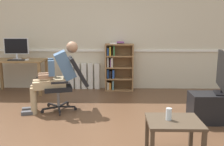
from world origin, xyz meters
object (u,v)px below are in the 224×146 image
Objects in this scene: bookshelf at (117,67)px; radiator at (81,76)px; office_chair at (67,81)px; tv_stand at (220,108)px; imac_monitor at (16,47)px; coffee_table at (174,126)px; drinking_glass at (169,114)px; person_seated at (56,74)px; computer_mouse at (27,60)px; tv_screen at (223,72)px; keyboard at (17,60)px; computer_desk at (19,65)px.

radiator is (-0.87, 0.10, -0.24)m from bookshelf.
office_chair is at bearing -121.89° from bookshelf.
imac_monitor is at bearing 155.46° from tv_stand.
coffee_table is at bearing 27.26° from office_chair.
drinking_glass is (2.83, -2.82, -0.53)m from imac_monitor.
coffee_table is (1.71, -1.56, -0.29)m from person_seated.
tv_screen reaches higher than computer_mouse.
person_seated reaches higher than office_chair.
keyboard is at bearing 137.14° from coffee_table.
coffee_table is at bearing -7.53° from drinking_glass.
computer_mouse reaches higher than tv_stand.
person_seated is at bearing 93.29° from tv_screen.
computer_mouse is at bearing 79.97° from tv_screen.
imac_monitor is 4.03m from drinking_glass.
bookshelf is 0.93× the size of person_seated.
radiator reaches higher than coffee_table.
computer_mouse is 0.09× the size of bookshelf.
imac_monitor is at bearing 146.77° from computer_mouse.
computer_mouse is 3.65m from drinking_glass.
computer_desk is at bearing 156.08° from tv_stand.
office_chair is 2.17m from drinking_glass.
computer_mouse reaches higher than radiator.
person_seated is at bearing -97.24° from radiator.
coffee_table is 0.15m from drinking_glass.
coffee_table is at bearing -44.16° from computer_desk.
bookshelf is (2.18, 0.43, -0.22)m from keyboard.
tv_stand is (3.56, -1.56, -0.54)m from computer_mouse.
drinking_glass is at bearing -65.19° from radiator.
computer_mouse is at bearing 134.57° from coffee_table.
computer_mouse reaches higher than coffee_table.
computer_mouse is 3.93m from tv_stand.
bookshelf is 1.89× the size of coffee_table.
imac_monitor is 0.56× the size of tv_screen.
imac_monitor reaches higher than tv_screen.
imac_monitor reaches higher than tv_stand.
computer_desk reaches higher than drinking_glass.
office_chair is at bearing -43.74° from computer_mouse.
radiator is at bearing 16.42° from computer_desk.
bookshelf reaches higher than tv_stand.
imac_monitor is 0.49× the size of bookshelf.
computer_mouse is 0.10× the size of office_chair.
radiator is 0.91× the size of tv_screen.
coffee_table is (2.89, -2.83, -0.67)m from imac_monitor.
imac_monitor is at bearing 135.13° from drinking_glass.
bookshelf reaches higher than tv_screen.
computer_desk is 1.02× the size of bookshelf.
office_chair is (-0.02, -1.53, 0.21)m from radiator.
person_seated is (1.12, -1.19, 0.01)m from computer_desk.
keyboard is 1.48m from radiator.
person_seated is (-1.07, -1.48, 0.10)m from bookshelf.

